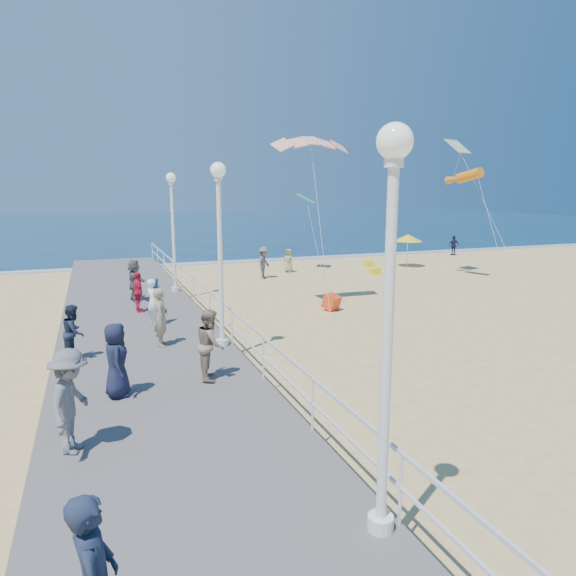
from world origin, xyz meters
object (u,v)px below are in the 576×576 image
object	(u,v)px
spectator_2	(71,401)
spectator_3	(138,292)
lamp_post_far	(173,220)
beach_walker_a	(264,263)
woman_holding_toddler	(153,302)
spectator_7	(74,332)
spectator_5	(134,280)
lamp_post_near	(389,294)
toddler_held	(156,289)
spectator_4	(116,360)
beach_chair_left	(369,264)
beach_walker_c	(288,261)
beach_umbrella	(408,238)
beach_chair_right	(375,271)
spectator_1	(211,344)
spectator_6	(161,317)
beach_walker_b	(454,245)
lamp_post_mid	(220,236)
box_kite	(331,303)

from	to	relation	value
spectator_2	spectator_3	size ratio (longest dim) A/B	1.22
lamp_post_far	beach_walker_a	xyz separation A→B (m)	(5.63, 4.14, -2.75)
woman_holding_toddler	spectator_3	xyz separation A→B (m)	(-0.30, 2.20, -0.04)
spectator_7	spectator_5	bearing A→B (deg)	-2.66
lamp_post_near	toddler_held	size ratio (longest dim) A/B	6.99
spectator_4	beach_chair_left	xyz separation A→B (m)	(16.65, 17.96, -1.04)
woman_holding_toddler	spectator_2	world-z (taller)	spectator_2
lamp_post_far	spectator_4	xyz separation A→B (m)	(-3.09, -11.88, -2.42)
spectator_3	beach_walker_c	size ratio (longest dim) A/B	1.07
woman_holding_toddler	beach_umbrella	bearing A→B (deg)	-81.67
beach_walker_c	beach_chair_right	world-z (taller)	beach_walker_c
lamp_post_far	spectator_1	xyz separation A→B (m)	(-0.89, -11.52, -2.40)
spectator_6	beach_chair_left	xyz separation A→B (m)	(15.22, 14.39, -1.07)
lamp_post_near	spectator_1	bearing A→B (deg)	97.83
woman_holding_toddler	spectator_4	distance (m)	6.23
spectator_1	spectator_7	bearing A→B (deg)	60.32
beach_chair_right	spectator_7	bearing A→B (deg)	-143.94
spectator_1	beach_walker_a	world-z (taller)	spectator_1
spectator_3	beach_walker_a	xyz separation A→B (m)	(7.56, 7.77, -0.25)
beach_walker_a	beach_umbrella	size ratio (longest dim) A/B	0.85
beach_walker_b	beach_umbrella	world-z (taller)	beach_umbrella
woman_holding_toddler	beach_walker_b	xyz separation A→B (m)	(24.42, 14.99, -0.44)
beach_walker_b	woman_holding_toddler	bearing A→B (deg)	37.25
toddler_held	beach_walker_c	size ratio (longest dim) A/B	0.53
spectator_3	beach_umbrella	bearing A→B (deg)	-72.38
woman_holding_toddler	toddler_held	xyz separation A→B (m)	(0.15, 0.15, 0.43)
spectator_1	spectator_4	distance (m)	2.22
toddler_held	beach_umbrella	bearing A→B (deg)	-81.81
beach_walker_c	spectator_3	bearing A→B (deg)	-88.98
spectator_5	spectator_7	world-z (taller)	spectator_5
toddler_held	spectator_7	bearing A→B (deg)	116.53
lamp_post_near	beach_chair_left	size ratio (longest dim) A/B	9.67
lamp_post_near	spectator_1	world-z (taller)	lamp_post_near
spectator_2	beach_chair_left	distance (m)	26.82
spectator_2	woman_holding_toddler	bearing A→B (deg)	3.38
beach_chair_left	lamp_post_mid	bearing A→B (deg)	-131.97
lamp_post_mid	woman_holding_toddler	xyz separation A→B (m)	(-1.62, 3.17, -2.46)
spectator_1	spectator_4	xyz separation A→B (m)	(-2.19, -0.36, -0.02)
beach_walker_a	spectator_6	bearing A→B (deg)	-169.94
lamp_post_far	beach_umbrella	world-z (taller)	lamp_post_far
woman_holding_toddler	spectator_4	xyz separation A→B (m)	(-1.47, -6.05, 0.04)
spectator_3	spectator_7	xyz separation A→B (m)	(-2.12, -5.14, -0.00)
toddler_held	beach_chair_right	world-z (taller)	toddler_held
lamp_post_mid	box_kite	world-z (taller)	lamp_post_mid
woman_holding_toddler	spectator_1	xyz separation A→B (m)	(0.73, -5.70, 0.06)
woman_holding_toddler	beach_walker_c	size ratio (longest dim) A/B	1.12
beach_walker_b	beach_walker_c	distance (m)	15.45
spectator_2	toddler_held	bearing A→B (deg)	2.71
lamp_post_near	lamp_post_far	bearing A→B (deg)	90.00
woman_holding_toddler	beach_chair_left	distance (m)	19.32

